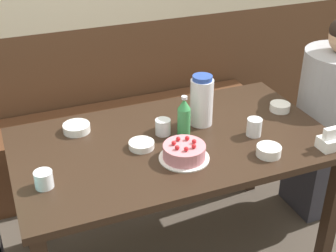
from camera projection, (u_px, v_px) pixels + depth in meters
The scene contains 14 objects.
bench_seat at pixel (125, 143), 3.08m from camera, with size 1.83×0.38×0.46m.
dining_table at pixel (173, 155), 2.21m from camera, with size 1.47×0.83×0.72m.
birthday_cake at pixel (184, 152), 2.02m from camera, with size 0.22×0.22×0.09m.
water_pitcher at pixel (202, 101), 2.25m from camera, with size 0.11×0.11×0.25m.
soju_bottle at pixel (184, 116), 2.18m from camera, with size 0.06×0.06×0.20m.
napkin_holder at pixel (331, 141), 2.09m from camera, with size 0.11×0.08×0.11m.
bowl_soup_white at pixel (280, 107), 2.42m from camera, with size 0.10×0.10×0.04m.
bowl_rice_small at pixel (269, 151), 2.05m from camera, with size 0.11×0.11×0.04m.
bowl_side_dish at pixel (77, 128), 2.23m from camera, with size 0.13×0.13×0.04m.
bowl_sauce_shallow at pixel (142, 145), 2.11m from camera, with size 0.12×0.12×0.03m.
glass_water_tall at pixel (44, 179), 1.84m from camera, with size 0.07×0.07×0.07m.
glass_tumbler_short at pixel (254, 127), 2.19m from camera, with size 0.07×0.07×0.08m.
glass_shot_small at pixel (163, 127), 2.20m from camera, with size 0.07×0.07×0.08m.
person_grey_tee at pixel (331, 119), 2.63m from camera, with size 0.40×0.40×1.17m.
Camera 1 is at (-0.72, -1.72, 1.84)m, focal length 50.00 mm.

